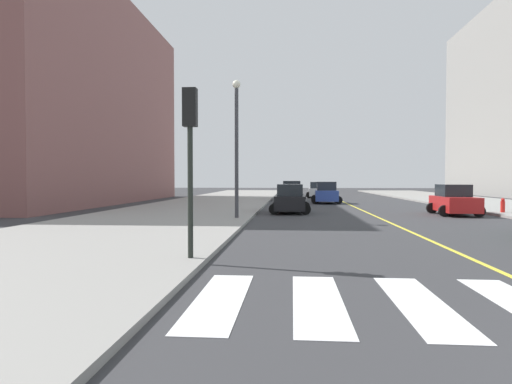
{
  "coord_description": "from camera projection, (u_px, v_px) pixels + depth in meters",
  "views": [
    {
      "loc": [
        -4.97,
        -4.06,
        2.22
      ],
      "look_at": [
        -8.26,
        36.21,
        1.06
      ],
      "focal_mm": 31.22,
      "sensor_mm": 36.0,
      "label": 1
    }
  ],
  "objects": [
    {
      "name": "low_rise_brick_west",
      "position": [
        46.0,
        102.0,
        41.73
      ],
      "size": [
        16.0,
        32.0,
        18.93
      ],
      "primitive_type": "cube",
      "color": "brown",
      "rests_on": "ground"
    },
    {
      "name": "car_black_nearest",
      "position": [
        290.0,
        200.0,
        29.07
      ],
      "size": [
        2.69,
        4.27,
        1.89
      ],
      "rotation": [
        0.0,
        0.0,
        -0.02
      ],
      "color": "black",
      "rests_on": "ground"
    },
    {
      "name": "fire_hydrant",
      "position": [
        503.0,
        205.0,
        27.75
      ],
      "size": [
        0.26,
        0.26,
        0.89
      ],
      "color": "red",
      "rests_on": "sidewalk_kerb_east"
    },
    {
      "name": "street_lamp",
      "position": [
        237.0,
        137.0,
        23.75
      ],
      "size": [
        0.44,
        0.44,
        7.35
      ],
      "color": "#38383D",
      "rests_on": "sidewalk_kerb_west"
    },
    {
      "name": "traffic_light_far_corner",
      "position": [
        190.0,
        138.0,
        11.62
      ],
      "size": [
        0.36,
        0.41,
        4.44
      ],
      "color": "black",
      "rests_on": "sidewalk_kerb_west"
    },
    {
      "name": "car_red_sixth",
      "position": [
        454.0,
        201.0,
        27.5
      ],
      "size": [
        2.71,
        4.28,
        1.89
      ],
      "rotation": [
        0.0,
        0.0,
        3.12
      ],
      "color": "red",
      "rests_on": "ground"
    },
    {
      "name": "sidewalk_kerb_west",
      "position": [
        161.0,
        218.0,
        24.62
      ],
      "size": [
        10.0,
        120.0,
        0.15
      ],
      "primitive_type": "cube",
      "color": "gray",
      "rests_on": "ground"
    },
    {
      "name": "car_blue_third",
      "position": [
        326.0,
        193.0,
        40.9
      ],
      "size": [
        2.87,
        4.5,
        1.99
      ],
      "rotation": [
        0.0,
        0.0,
        -0.03
      ],
      "color": "#2D479E",
      "rests_on": "ground"
    },
    {
      "name": "car_white_fifth",
      "position": [
        317.0,
        190.0,
        52.98
      ],
      "size": [
        2.73,
        4.3,
        1.9
      ],
      "rotation": [
        0.0,
        0.0,
        -0.03
      ],
      "color": "silver",
      "rests_on": "ground"
    },
    {
      "name": "car_gray_fourth",
      "position": [
        291.0,
        191.0,
        46.18
      ],
      "size": [
        2.97,
        4.65,
        2.04
      ],
      "rotation": [
        0.0,
        0.0,
        0.04
      ],
      "color": "slate",
      "rests_on": "ground"
    },
    {
      "name": "lane_divider_paint",
      "position": [
        343.0,
        202.0,
        43.56
      ],
      "size": [
        0.16,
        80.0,
        0.01
      ],
      "primitive_type": "cube",
      "color": "yellow",
      "rests_on": "ground"
    }
  ]
}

